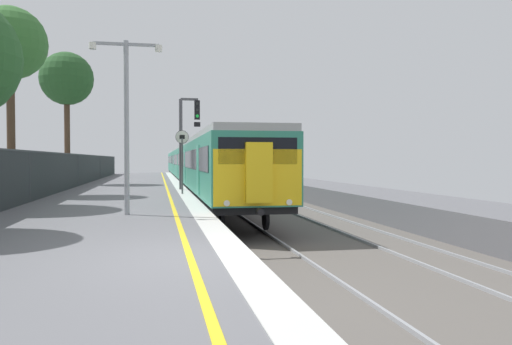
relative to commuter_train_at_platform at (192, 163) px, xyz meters
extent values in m
cube|color=slate|center=(-4.60, -36.81, -1.77)|extent=(6.40, 110.00, 1.00)
cube|color=silver|center=(-1.70, -36.81, -1.26)|extent=(0.60, 110.00, 0.01)
cube|color=yellow|center=(-2.45, -36.81, -1.26)|extent=(0.12, 110.00, 0.01)
cube|color=gray|center=(-0.71, -36.81, -2.23)|extent=(0.07, 110.00, 0.08)
cube|color=gray|center=(0.72, -36.81, -2.23)|extent=(0.07, 110.00, 0.08)
cube|color=gray|center=(3.29, -36.81, -2.23)|extent=(0.07, 110.00, 0.08)
cube|color=#2D846B|center=(0.00, -20.20, 0.00)|extent=(2.80, 19.66, 2.30)
cube|color=black|center=(0.00, -20.20, -1.27)|extent=(2.64, 19.06, 0.25)
cube|color=#999E9E|center=(0.00, -20.20, 1.27)|extent=(2.68, 19.66, 0.24)
cube|color=black|center=(-1.41, -20.20, 0.30)|extent=(0.02, 18.06, 0.84)
cube|color=teal|center=(-1.41, -25.11, -0.10)|extent=(0.03, 1.10, 1.90)
cube|color=teal|center=(-1.41, -15.28, -0.10)|extent=(0.03, 1.10, 1.90)
cylinder|color=black|center=(-0.78, -27.43, -1.77)|extent=(0.12, 0.84, 0.84)
cylinder|color=black|center=(0.78, -27.43, -1.77)|extent=(0.12, 0.84, 0.84)
cylinder|color=black|center=(-0.78, -12.97, -1.77)|extent=(0.12, 0.84, 0.84)
cylinder|color=black|center=(0.78, -12.97, -1.77)|extent=(0.12, 0.84, 0.84)
cube|color=#2D846B|center=(0.00, 0.06, 0.00)|extent=(2.80, 19.66, 2.30)
cube|color=black|center=(0.00, 0.06, -1.27)|extent=(2.64, 19.06, 0.25)
cube|color=#999E9E|center=(0.00, 0.06, 1.27)|extent=(2.68, 19.66, 0.24)
cube|color=black|center=(-1.41, 0.06, 0.30)|extent=(0.02, 18.06, 0.84)
cube|color=teal|center=(-1.41, -4.85, -0.10)|extent=(0.03, 1.10, 1.90)
cube|color=teal|center=(-1.41, 4.98, -0.10)|extent=(0.03, 1.10, 1.90)
cylinder|color=black|center=(-0.78, -7.17, -1.77)|extent=(0.12, 0.84, 0.84)
cylinder|color=black|center=(0.78, -7.17, -1.77)|extent=(0.12, 0.84, 0.84)
cylinder|color=black|center=(-0.78, 7.29, -1.77)|extent=(0.12, 0.84, 0.84)
cylinder|color=black|center=(0.78, 7.29, -1.77)|extent=(0.12, 0.84, 0.84)
cube|color=#2D846B|center=(0.00, 20.32, 0.00)|extent=(2.80, 19.66, 2.30)
cube|color=black|center=(0.00, 20.32, -1.27)|extent=(2.64, 19.06, 0.25)
cube|color=#999E9E|center=(0.00, 20.32, 1.27)|extent=(2.68, 19.66, 0.24)
cube|color=black|center=(-1.41, 20.32, 0.30)|extent=(0.02, 18.06, 0.84)
cube|color=teal|center=(-1.41, 15.41, -0.10)|extent=(0.03, 1.10, 1.90)
cube|color=teal|center=(-1.41, 25.24, -0.10)|extent=(0.03, 1.10, 1.90)
cylinder|color=black|center=(-0.78, 13.09, -1.77)|extent=(0.12, 0.84, 0.84)
cylinder|color=black|center=(0.78, 13.09, -1.77)|extent=(0.12, 0.84, 0.84)
cylinder|color=black|center=(-0.78, 27.55, -1.77)|extent=(0.12, 0.84, 0.84)
cylinder|color=black|center=(0.78, 27.55, -1.77)|extent=(0.12, 0.84, 0.84)
cube|color=yellow|center=(0.00, -29.99, -0.25)|extent=(2.70, 0.10, 1.70)
cube|color=black|center=(0.00, -30.00, 0.55)|extent=(2.40, 0.08, 0.80)
cube|color=yellow|center=(0.00, -30.13, -0.10)|extent=(0.80, 0.24, 1.80)
cylinder|color=white|center=(-0.95, -30.05, -1.00)|extent=(0.18, 0.06, 0.18)
cylinder|color=white|center=(0.95, -30.05, -1.00)|extent=(0.18, 0.06, 0.18)
cylinder|color=black|center=(0.00, -30.28, -1.25)|extent=(0.20, 0.35, 0.20)
cube|color=black|center=(0.00, 0.06, 1.52)|extent=(0.60, 0.90, 0.20)
cylinder|color=#47474C|center=(-1.75, -18.09, 1.08)|extent=(0.18, 0.18, 4.70)
cube|color=#47474C|center=(-1.30, -18.09, 3.43)|extent=(0.90, 0.12, 0.12)
cube|color=black|center=(-0.90, -18.09, 2.88)|extent=(0.28, 0.20, 1.00)
cylinder|color=black|center=(-0.90, -18.21, 3.20)|extent=(0.16, 0.04, 0.16)
cylinder|color=black|center=(-0.90, -18.21, 2.88)|extent=(0.16, 0.04, 0.16)
cylinder|color=#19D83F|center=(-0.90, -18.21, 2.56)|extent=(0.16, 0.04, 0.16)
cube|color=black|center=(-0.90, -18.09, 2.13)|extent=(0.32, 0.16, 0.24)
cylinder|color=#59595B|center=(-1.85, -21.68, 0.00)|extent=(0.08, 0.08, 2.52)
cylinder|color=black|center=(-1.85, -21.68, 1.31)|extent=(0.59, 0.02, 0.59)
cylinder|color=silver|center=(-1.85, -21.69, 1.31)|extent=(0.56, 0.02, 0.56)
cube|color=black|center=(-1.85, -21.70, 1.31)|extent=(0.24, 0.01, 0.18)
cylinder|color=#93999E|center=(-3.79, -30.16, 1.18)|extent=(0.14, 0.14, 4.89)
cube|color=#93999E|center=(-3.34, -30.16, 3.52)|extent=(0.90, 0.08, 0.08)
cylinder|color=silver|center=(-2.89, -30.16, 3.44)|extent=(0.20, 0.20, 0.18)
cube|color=#93999E|center=(-4.24, -30.16, 3.52)|extent=(0.90, 0.08, 0.08)
cylinder|color=silver|center=(-4.69, -30.16, 3.44)|extent=(0.20, 0.20, 0.18)
cylinder|color=#38383D|center=(-7.55, -25.12, -0.33)|extent=(0.07, 0.07, 1.87)
cylinder|color=#38383D|center=(-7.55, -13.43, -0.33)|extent=(0.07, 0.07, 1.87)
cylinder|color=#38383D|center=(-7.55, -1.75, -0.33)|extent=(0.07, 0.07, 1.87)
cylinder|color=#38383D|center=(-7.55, 9.94, -0.33)|extent=(0.07, 0.07, 1.87)
cylinder|color=#473323|center=(-9.28, -20.75, 1.64)|extent=(0.35, 0.35, 5.82)
sphere|color=#33662D|center=(-9.28, -20.75, 5.42)|extent=(3.18, 3.18, 3.18)
cylinder|color=#473323|center=(-8.60, -10.57, 1.63)|extent=(0.36, 0.36, 5.80)
sphere|color=#234C23|center=(-8.60, -10.57, 5.46)|extent=(3.36, 3.36, 3.36)
sphere|color=#234C23|center=(-8.18, -10.01, 5.04)|extent=(1.98, 1.98, 1.98)
camera|label=1|loc=(-2.95, -45.00, 0.28)|focal=35.96mm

